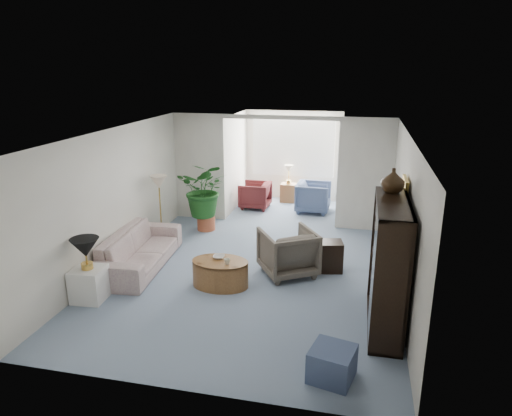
% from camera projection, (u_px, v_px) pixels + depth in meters
% --- Properties ---
extents(floor, '(6.00, 6.00, 0.00)m').
position_uv_depth(floor, '(248.00, 278.00, 8.10)').
color(floor, '#8495AE').
rests_on(floor, ground).
extents(sunroom_floor, '(2.60, 2.60, 0.00)m').
position_uv_depth(sunroom_floor, '(286.00, 210.00, 11.92)').
color(sunroom_floor, '#8495AE').
rests_on(sunroom_floor, ground).
extents(back_pier_left, '(1.20, 0.12, 2.50)m').
position_uv_depth(back_pier_left, '(199.00, 167.00, 10.92)').
color(back_pier_left, white).
rests_on(back_pier_left, ground).
extents(back_pier_right, '(1.20, 0.12, 2.50)m').
position_uv_depth(back_pier_right, '(365.00, 175.00, 10.13)').
color(back_pier_right, white).
rests_on(back_pier_right, ground).
extents(back_header, '(2.60, 0.12, 0.10)m').
position_uv_depth(back_header, '(280.00, 117.00, 10.17)').
color(back_header, white).
rests_on(back_header, back_pier_left).
extents(window_pane, '(2.20, 0.02, 1.50)m').
position_uv_depth(window_pane, '(293.00, 148.00, 12.51)').
color(window_pane, white).
extents(window_blinds, '(2.20, 0.02, 1.50)m').
position_uv_depth(window_blinds, '(293.00, 149.00, 12.49)').
color(window_blinds, white).
extents(framed_picture, '(0.04, 0.50, 0.40)m').
position_uv_depth(framed_picture, '(406.00, 194.00, 6.99)').
color(framed_picture, '#AFA38C').
extents(sofa, '(1.05, 2.33, 0.66)m').
position_uv_depth(sofa, '(140.00, 249.00, 8.49)').
color(sofa, beige).
rests_on(sofa, ground).
extents(end_table, '(0.52, 0.52, 0.53)m').
position_uv_depth(end_table, '(89.00, 284.00, 7.29)').
color(end_table, white).
rests_on(end_table, ground).
extents(table_lamp, '(0.44, 0.44, 0.30)m').
position_uv_depth(table_lamp, '(85.00, 248.00, 7.11)').
color(table_lamp, black).
rests_on(table_lamp, end_table).
extents(floor_lamp, '(0.36, 0.36, 0.28)m').
position_uv_depth(floor_lamp, '(159.00, 182.00, 9.54)').
color(floor_lamp, '#F6E2C3').
rests_on(floor_lamp, ground).
extents(coffee_table, '(1.03, 1.03, 0.45)m').
position_uv_depth(coffee_table, '(220.00, 273.00, 7.77)').
color(coffee_table, olive).
rests_on(coffee_table, ground).
extents(coffee_bowl, '(0.21, 0.21, 0.05)m').
position_uv_depth(coffee_bowl, '(219.00, 257.00, 7.80)').
color(coffee_bowl, beige).
rests_on(coffee_bowl, coffee_table).
extents(coffee_cup, '(0.11, 0.11, 0.09)m').
position_uv_depth(coffee_cup, '(227.00, 262.00, 7.56)').
color(coffee_cup, beige).
rests_on(coffee_cup, coffee_table).
extents(wingback_chair, '(1.22, 1.23, 0.82)m').
position_uv_depth(wingback_chair, '(288.00, 252.00, 8.16)').
color(wingback_chair, '#665B50').
rests_on(wingback_chair, ground).
extents(side_table_dark, '(0.52, 0.45, 0.55)m').
position_uv_depth(side_table_dark, '(329.00, 256.00, 8.34)').
color(side_table_dark, black).
rests_on(side_table_dark, ground).
extents(entertainment_cabinet, '(0.44, 1.64, 1.82)m').
position_uv_depth(entertainment_cabinet, '(388.00, 266.00, 6.40)').
color(entertainment_cabinet, black).
rests_on(entertainment_cabinet, ground).
extents(cabinet_urn, '(0.33, 0.33, 0.35)m').
position_uv_depth(cabinet_urn, '(393.00, 181.00, 6.55)').
color(cabinet_urn, '#322010').
rests_on(cabinet_urn, entertainment_cabinet).
extents(ottoman, '(0.59, 0.59, 0.39)m').
position_uv_depth(ottoman, '(332.00, 364.00, 5.47)').
color(ottoman, '#4A5A80').
rests_on(ottoman, ground).
extents(plant_pot, '(0.40, 0.40, 0.32)m').
position_uv_depth(plant_pot, '(206.00, 223.00, 10.45)').
color(plant_pot, '#AB4F31').
rests_on(plant_pot, ground).
extents(house_plant, '(1.11, 0.96, 1.24)m').
position_uv_depth(house_plant, '(205.00, 189.00, 10.22)').
color(house_plant, '#1B4E1B').
rests_on(house_plant, plant_pot).
extents(sunroom_chair_blue, '(0.85, 0.83, 0.76)m').
position_uv_depth(sunroom_chair_blue, '(313.00, 197.00, 11.66)').
color(sunroom_chair_blue, '#4A5A80').
rests_on(sunroom_chair_blue, ground).
extents(sunroom_chair_maroon, '(0.77, 0.75, 0.68)m').
position_uv_depth(sunroom_chair_maroon, '(255.00, 195.00, 11.98)').
color(sunroom_chair_maroon, maroon).
rests_on(sunroom_chair_maroon, ground).
extents(sunroom_table, '(0.42, 0.33, 0.50)m').
position_uv_depth(sunroom_table, '(288.00, 193.00, 12.55)').
color(sunroom_table, olive).
rests_on(sunroom_table, ground).
extents(shelf_clutter, '(0.30, 1.22, 1.06)m').
position_uv_depth(shelf_clutter, '(385.00, 262.00, 6.36)').
color(shelf_clutter, '#2D2B29').
rests_on(shelf_clutter, entertainment_cabinet).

